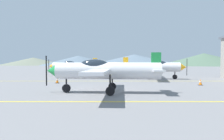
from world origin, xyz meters
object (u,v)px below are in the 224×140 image
object	(u,v)px
airplane_near	(104,70)
traffic_cone_side	(201,82)
airplane_mid	(154,67)
traffic_cone_front	(58,80)
airplane_far	(73,66)
car_sedan	(154,69)

from	to	relation	value
airplane_near	traffic_cone_side	distance (m)	10.31
airplane_mid	traffic_cone_front	bearing A→B (deg)	-154.98
airplane_far	traffic_cone_side	bearing A→B (deg)	-40.98
car_sedan	traffic_cone_side	bearing A→B (deg)	-91.70
airplane_mid	airplane_far	bearing A→B (deg)	153.74
airplane_far	car_sedan	distance (m)	19.15
airplane_far	airplane_mid	bearing A→B (deg)	-26.26
car_sedan	traffic_cone_side	distance (m)	24.02
airplane_far	traffic_cone_side	size ratio (longest dim) A/B	16.40
airplane_near	car_sedan	xyz separation A→B (m)	(9.82, 28.65, -0.78)
airplane_mid	airplane_far	distance (m)	13.26
airplane_near	traffic_cone_front	size ratio (longest dim) A/B	16.37
airplane_near	car_sedan	bearing A→B (deg)	71.08
airplane_near	traffic_cone_front	distance (m)	8.38
airplane_mid	car_sedan	size ratio (longest dim) A/B	2.13
airplane_mid	traffic_cone_side	bearing A→B (deg)	-67.01
traffic_cone_front	traffic_cone_side	size ratio (longest dim) A/B	1.00
car_sedan	airplane_mid	bearing A→B (deg)	-102.36
traffic_cone_front	airplane_mid	bearing A→B (deg)	25.02
airplane_far	airplane_near	bearing A→B (deg)	-71.79
airplane_mid	airplane_far	size ratio (longest dim) A/B	1.00
airplane_near	airplane_mid	size ratio (longest dim) A/B	1.00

